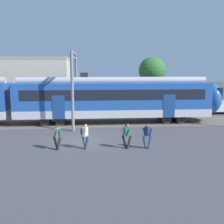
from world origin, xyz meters
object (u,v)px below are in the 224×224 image
pedestrian_grey (57,135)px  pedestrian_white (85,134)px  pedestrian_navy (147,134)px  parked_car_white (215,107)px  pedestrian_green (126,134)px  commuter_train (21,100)px

pedestrian_grey → pedestrian_white: size_ratio=1.00×
pedestrian_navy → parked_car_white: bearing=49.7°
pedestrian_grey → pedestrian_green: same height
commuter_train → pedestrian_navy: commuter_train is taller
commuter_train → pedestrian_grey: (4.26, -8.19, -1.26)m
pedestrian_navy → parked_car_white: 16.40m
pedestrian_green → parked_car_white: (11.93, 12.39, -0.21)m
pedestrian_navy → pedestrian_white: bearing=176.0°
pedestrian_grey → parked_car_white: bearing=37.0°
pedestrian_white → pedestrian_navy: size_ratio=1.00×
pedestrian_green → parked_car_white: size_ratio=0.42×
parked_car_white → pedestrian_navy: bearing=-130.3°
pedestrian_white → pedestrian_navy: same height
pedestrian_white → pedestrian_green: (2.65, -0.15, 0.00)m
commuter_train → pedestrian_navy: bearing=-40.1°
pedestrian_green → pedestrian_white: bearing=176.8°
pedestrian_grey → pedestrian_navy: bearing=-2.2°
commuter_train → pedestrian_grey: size_ratio=22.83×
pedestrian_green → parked_car_white: 17.20m
pedestrian_navy → pedestrian_grey: bearing=177.8°
commuter_train → pedestrian_green: bearing=-43.7°
commuter_train → pedestrian_white: commuter_train is taller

